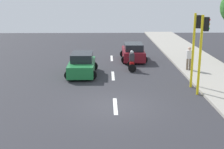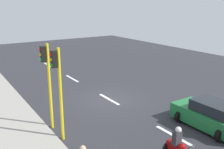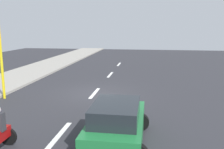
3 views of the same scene
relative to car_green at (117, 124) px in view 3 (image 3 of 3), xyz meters
name	(u,v)px [view 3 (image 3 of 3)]	position (x,y,z in m)	size (l,w,h in m)	color
ground_plane	(95,94)	(2.19, -6.39, -0.76)	(40.00, 60.00, 0.10)	#2D2D33
lane_stripe_far_north	(119,64)	(2.19, -18.39, -0.70)	(0.20, 2.40, 0.01)	white
lane_stripe_north	(110,75)	(2.19, -12.39, -0.70)	(0.20, 2.40, 0.01)	white
lane_stripe_mid	(95,93)	(2.19, -6.39, -0.70)	(0.20, 2.40, 0.01)	white
lane_stripe_south	(59,135)	(2.19, -0.39, -0.70)	(0.20, 2.40, 0.01)	white
car_green	(117,124)	(0.00, 0.00, 0.00)	(2.17, 3.83, 1.52)	#1E7238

